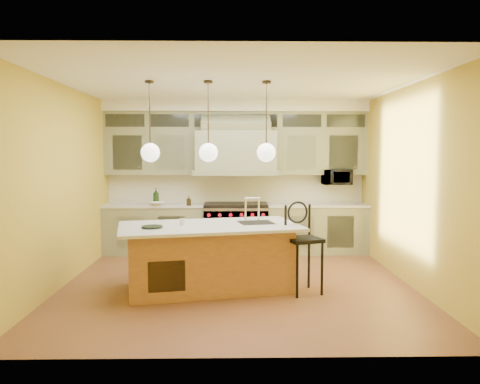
{
  "coord_description": "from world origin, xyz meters",
  "views": [
    {
      "loc": [
        -0.08,
        -6.73,
        1.91
      ],
      "look_at": [
        0.05,
        0.7,
        1.29
      ],
      "focal_mm": 35.0,
      "sensor_mm": 36.0,
      "label": 1
    }
  ],
  "objects_px": {
    "kitchen_island": "(209,256)",
    "counter_stool": "(302,241)",
    "microwave": "(337,177)",
    "range": "(236,228)"
  },
  "relations": [
    {
      "from": "counter_stool",
      "to": "microwave",
      "type": "xyz_separation_m",
      "value": [
        1.06,
        2.68,
        0.73
      ]
    },
    {
      "from": "counter_stool",
      "to": "microwave",
      "type": "height_order",
      "value": "microwave"
    },
    {
      "from": "microwave",
      "to": "counter_stool",
      "type": "bearing_deg",
      "value": -111.61
    },
    {
      "from": "range",
      "to": "microwave",
      "type": "xyz_separation_m",
      "value": [
        1.95,
        0.11,
        0.96
      ]
    },
    {
      "from": "kitchen_island",
      "to": "counter_stool",
      "type": "height_order",
      "value": "kitchen_island"
    },
    {
      "from": "counter_stool",
      "to": "microwave",
      "type": "relative_size",
      "value": 2.3
    },
    {
      "from": "kitchen_island",
      "to": "counter_stool",
      "type": "relative_size",
      "value": 2.15
    },
    {
      "from": "range",
      "to": "microwave",
      "type": "height_order",
      "value": "microwave"
    },
    {
      "from": "range",
      "to": "counter_stool",
      "type": "distance_m",
      "value": 2.73
    },
    {
      "from": "microwave",
      "to": "range",
      "type": "bearing_deg",
      "value": -176.88
    }
  ]
}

